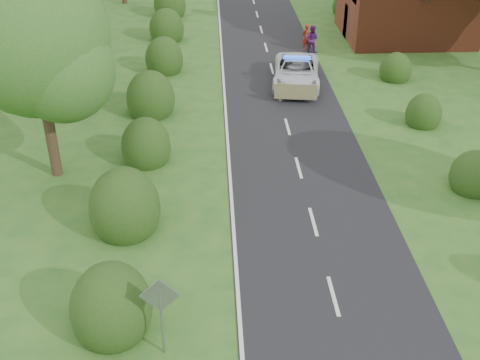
{
  "coord_description": "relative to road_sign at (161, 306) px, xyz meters",
  "views": [
    {
      "loc": [
        -3.52,
        -9.83,
        12.34
      ],
      "look_at": [
        -2.61,
        8.93,
        1.3
      ],
      "focal_mm": 45.0,
      "sensor_mm": 36.0,
      "label": 1
    }
  ],
  "objects": [
    {
      "name": "road",
      "position": [
        5.0,
        13.0,
        -1.64
      ],
      "size": [
        6.0,
        70.0,
        0.02
      ],
      "primitive_type": "cube",
      "color": "black",
      "rests_on": "ground"
    },
    {
      "name": "road_markings",
      "position": [
        3.4,
        10.93,
        -1.63
      ],
      "size": [
        4.96,
        70.0,
        0.01
      ],
      "color": "white",
      "rests_on": "road"
    },
    {
      "name": "hedgerow_left",
      "position": [
        -1.51,
        9.69,
        -0.91
      ],
      "size": [
        2.75,
        50.41,
        3.0
      ],
      "color": "#1A3A14",
      "rests_on": "ground"
    },
    {
      "name": "hedgerow_right",
      "position": [
        11.6,
        9.21,
        -1.1
      ],
      "size": [
        2.1,
        45.78,
        2.1
      ],
      "color": "#1A3A14",
      "rests_on": "ground"
    },
    {
      "name": "tree_left_a",
      "position": [
        -4.75,
        9.86,
        3.69
      ],
      "size": [
        5.74,
        5.6,
        8.38
      ],
      "color": "#332316",
      "rests_on": "ground"
    },
    {
      "name": "tree_left_b",
      "position": [
        -6.25,
        17.86,
        3.39
      ],
      "size": [
        5.74,
        5.6,
        8.07
      ],
      "color": "#332316",
      "rests_on": "ground"
    },
    {
      "name": "road_sign",
      "position": [
        0.0,
        0.0,
        0.0
      ],
      "size": [
        1.06,
        0.08,
        2.53
      ],
      "color": "gray",
      "rests_on": "ground"
    },
    {
      "name": "police_van",
      "position": [
        6.09,
        19.41,
        -0.91
      ],
      "size": [
        3.17,
        5.67,
        1.63
      ],
      "rotation": [
        0.0,
        0.0,
        -0.14
      ],
      "color": "silver",
      "rests_on": "ground"
    },
    {
      "name": "pedestrian_red",
      "position": [
        7.49,
        25.48,
        -0.82
      ],
      "size": [
        0.72,
        0.67,
        1.66
      ],
      "primitive_type": "imported",
      "rotation": [
        0.0,
        0.0,
        3.73
      ],
      "color": "maroon",
      "rests_on": "ground"
    },
    {
      "name": "pedestrian_purple",
      "position": [
        7.77,
        24.94,
        -0.79
      ],
      "size": [
        1.04,
        0.96,
        1.72
      ],
      "primitive_type": "imported",
      "rotation": [
        0.0,
        0.0,
        2.68
      ],
      "color": "#4D1960",
      "rests_on": "ground"
    }
  ]
}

